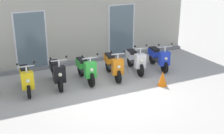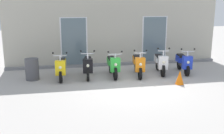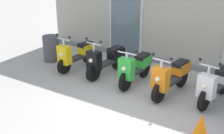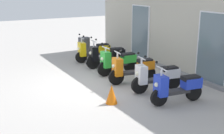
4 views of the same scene
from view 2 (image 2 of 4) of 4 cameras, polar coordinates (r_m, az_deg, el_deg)
name	(u,v)px [view 2 (image 2 of 4)]	position (r m, az deg, el deg)	size (l,w,h in m)	color
ground_plane	(133,85)	(10.15, 4.45, -3.80)	(40.00, 40.00, 0.00)	#A8A39E
storefront_facade	(115,23)	(13.06, 0.55, 9.05)	(10.11, 0.50, 4.07)	#B2AD9E
scooter_yellow	(61,67)	(10.99, -10.46, -0.07)	(0.57, 1.58, 1.18)	black
scooter_black	(88,66)	(11.10, -5.03, 0.25)	(0.57, 1.66, 1.21)	black
scooter_green	(113,65)	(11.15, 0.20, 0.39)	(0.61, 1.60, 1.15)	black
scooter_orange	(138,64)	(11.32, 5.47, 0.55)	(0.60, 1.65, 1.19)	black
scooter_white	(160,63)	(11.82, 10.03, 0.90)	(0.61, 1.62, 1.20)	black
scooter_blue	(183,62)	(12.11, 14.62, 0.96)	(0.62, 1.56, 1.16)	black
trash_bin	(32,69)	(11.16, -16.29, -0.45)	(0.53, 0.53, 0.84)	#4C4C51
traffic_cone	(180,77)	(10.48, 13.90, -2.13)	(0.32, 0.32, 0.52)	orange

